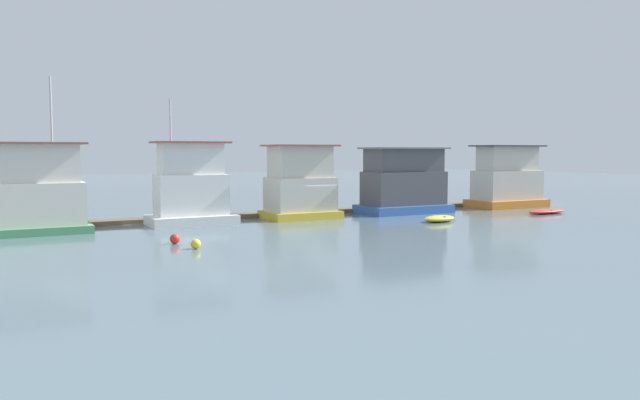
{
  "coord_description": "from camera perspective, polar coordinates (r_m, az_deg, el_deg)",
  "views": [
    {
      "loc": [
        -20.99,
        -40.76,
        4.9
      ],
      "look_at": [
        0.0,
        -1.0,
        1.4
      ],
      "focal_mm": 35.0,
      "sensor_mm": 36.0,
      "label": 1
    }
  ],
  "objects": [
    {
      "name": "houseboat_blue",
      "position": [
        50.21,
        7.67,
        1.55
      ],
      "size": [
        7.24,
        3.93,
        5.23
      ],
      "color": "#3866B7",
      "rests_on": "ground_plane"
    },
    {
      "name": "buoy_yellow",
      "position": [
        32.1,
        -11.29,
        -3.95
      ],
      "size": [
        0.51,
        0.51,
        0.51
      ],
      "primitive_type": "sphere",
      "color": "yellow",
      "rests_on": "ground_plane"
    },
    {
      "name": "dinghy_red",
      "position": [
        52.54,
        20.02,
        -0.97
      ],
      "size": [
        3.96,
        1.57,
        0.37
      ],
      "color": "red",
      "rests_on": "ground_plane"
    },
    {
      "name": "dinghy_yellow",
      "position": [
        44.37,
        10.85,
        -1.67
      ],
      "size": [
        2.87,
        1.82,
        0.45
      ],
      "color": "yellow",
      "rests_on": "ground_plane"
    },
    {
      "name": "houseboat_orange",
      "position": [
        57.44,
        16.73,
        1.76
      ],
      "size": [
        6.79,
        3.73,
        5.45
      ],
      "color": "orange",
      "rests_on": "ground_plane"
    },
    {
      "name": "mooring_post_centre",
      "position": [
        48.46,
        0.51,
        -0.47
      ],
      "size": [
        0.2,
        0.2,
        1.48
      ],
      "primitive_type": "cylinder",
      "color": "#846B4C",
      "rests_on": "ground_plane"
    },
    {
      "name": "dock_walkway",
      "position": [
        48.55,
        -2.07,
        -1.17
      ],
      "size": [
        51.0,
        1.54,
        0.3
      ],
      "primitive_type": "cube",
      "color": "brown",
      "rests_on": "ground_plane"
    },
    {
      "name": "houseboat_yellow",
      "position": [
        45.86,
        -1.82,
        1.39
      ],
      "size": [
        5.28,
        3.84,
        5.4
      ],
      "color": "gold",
      "rests_on": "ground_plane"
    },
    {
      "name": "houseboat_white",
      "position": [
        42.71,
        -11.69,
        0.96
      ],
      "size": [
        5.75,
        3.29,
        8.35
      ],
      "color": "white",
      "rests_on": "ground_plane"
    },
    {
      "name": "houseboat_green",
      "position": [
        40.8,
        -25.26,
        0.61
      ],
      "size": [
        7.11,
        3.39,
        9.38
      ],
      "color": "#4C9360",
      "rests_on": "ground_plane"
    },
    {
      "name": "mooring_post_far_right",
      "position": [
        42.73,
        -25.68,
        -1.64
      ],
      "size": [
        0.31,
        0.31,
        1.38
      ],
      "primitive_type": "cylinder",
      "color": "brown",
      "rests_on": "ground_plane"
    },
    {
      "name": "buoy_red",
      "position": [
        34.06,
        -13.12,
        -3.47
      ],
      "size": [
        0.54,
        0.54,
        0.54
      ],
      "primitive_type": "sphere",
      "color": "red",
      "rests_on": "ground_plane"
    },
    {
      "name": "ground_plane",
      "position": [
        46.11,
        -0.58,
        -1.65
      ],
      "size": [
        200.0,
        200.0,
        0.0
      ],
      "primitive_type": "plane",
      "color": "slate"
    }
  ]
}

